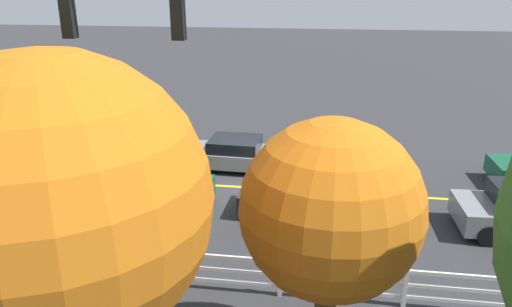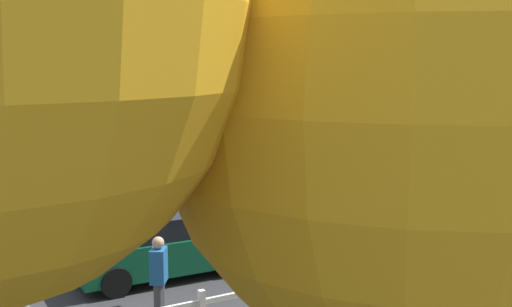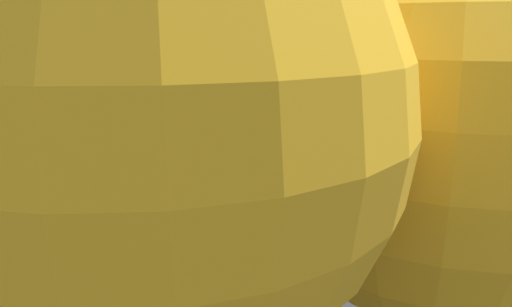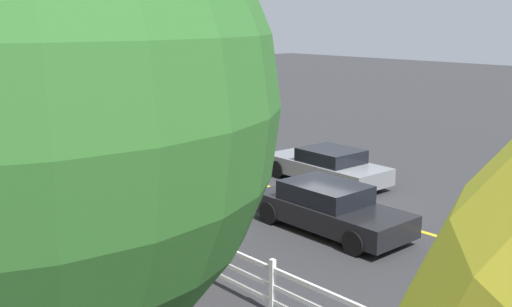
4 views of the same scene
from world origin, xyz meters
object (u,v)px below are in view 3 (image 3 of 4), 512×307
(car_2, at_px, (293,174))
(tree_4, at_px, (166,122))
(tree_2, at_px, (493,124))
(pedestrian, at_px, (194,242))
(car_1, at_px, (397,147))
(car_4, at_px, (359,128))
(car_3, at_px, (177,209))
(tree_1, at_px, (440,144))
(car_0, at_px, (168,170))

(car_2, height_order, tree_4, tree_4)
(tree_2, bearing_deg, pedestrian, -29.15)
(car_1, bearing_deg, car_4, 58.55)
(car_1, distance_m, tree_4, 18.80)
(car_1, xyz_separation_m, car_2, (6.51, -0.33, -0.05))
(tree_2, height_order, tree_4, tree_4)
(pedestrian, bearing_deg, car_1, -134.98)
(tree_2, bearing_deg, car_3, -48.27)
(car_2, height_order, tree_1, tree_1)
(car_0, height_order, car_4, car_4)
(car_4, bearing_deg, car_1, 58.72)
(car_3, bearing_deg, car_0, 64.03)
(car_0, relative_size, tree_4, 0.63)
(car_2, height_order, tree_2, tree_2)
(car_1, distance_m, tree_2, 9.27)
(tree_1, bearing_deg, pedestrian, -85.33)
(car_0, bearing_deg, car_2, 134.19)
(tree_4, bearing_deg, car_3, -121.07)
(car_0, xyz_separation_m, tree_2, (-3.79, 10.46, 2.93))
(car_1, xyz_separation_m, tree_1, (12.45, 8.38, 3.71))
(tree_1, bearing_deg, car_0, -102.25)
(tree_1, distance_m, tree_2, 6.80)
(car_0, xyz_separation_m, pedestrian, (3.15, 6.58, 0.32))
(car_0, xyz_separation_m, car_2, (-3.26, 3.64, 0.03))
(tree_4, bearing_deg, car_4, -148.15)
(car_2, height_order, car_3, car_3)
(car_0, distance_m, car_4, 11.96)
(tree_2, relative_size, tree_4, 0.70)
(car_0, xyz_separation_m, car_4, (-11.96, 0.16, 0.05))
(tree_4, bearing_deg, car_0, -119.77)
(car_4, xyz_separation_m, tree_1, (14.64, 12.19, 3.74))
(tree_2, bearing_deg, tree_1, 16.33)
(car_0, bearing_deg, tree_2, 112.30)
(car_4, distance_m, pedestrian, 16.42)
(car_1, height_order, car_4, car_1)
(car_0, bearing_deg, tree_4, 62.59)
(tree_1, relative_size, tree_4, 0.95)
(pedestrian, relative_size, tree_4, 0.23)
(car_2, xyz_separation_m, tree_2, (-0.53, 6.81, 2.90))
(car_1, xyz_separation_m, car_3, (11.79, -0.03, 0.00))
(car_3, bearing_deg, pedestrian, -112.15)
(car_0, xyz_separation_m, tree_1, (2.68, 12.35, 3.79))
(car_3, height_order, car_4, car_3)
(car_4, height_order, tree_2, tree_2)
(pedestrian, bearing_deg, car_0, -81.99)
(pedestrian, height_order, tree_2, tree_2)
(car_2, distance_m, car_3, 5.29)
(car_3, xyz_separation_m, tree_2, (-5.81, 6.51, 2.85))
(pedestrian, xyz_separation_m, tree_1, (-0.47, 5.77, 3.47))
(car_2, bearing_deg, car_3, -175.52)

